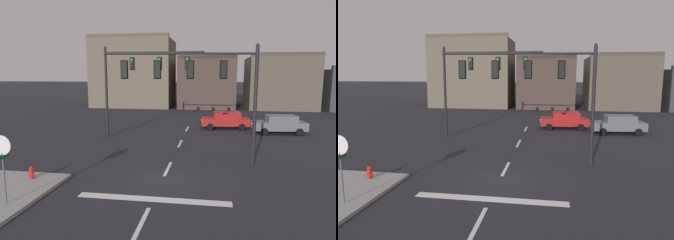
% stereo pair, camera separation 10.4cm
% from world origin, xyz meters
% --- Properties ---
extents(ground_plane, '(400.00, 400.00, 0.00)m').
position_xyz_m(ground_plane, '(0.00, 0.00, 0.00)').
color(ground_plane, '#232328').
extents(stop_bar_paint, '(6.40, 0.50, 0.01)m').
position_xyz_m(stop_bar_paint, '(0.00, -2.00, 0.00)').
color(stop_bar_paint, silver).
rests_on(stop_bar_paint, ground).
extents(lane_centreline, '(0.16, 26.40, 0.01)m').
position_xyz_m(lane_centreline, '(0.00, 2.00, 0.00)').
color(lane_centreline, silver).
rests_on(lane_centreline, ground).
extents(signal_mast_near_side, '(8.29, 1.29, 6.73)m').
position_xyz_m(signal_mast_near_side, '(1.76, 3.05, 4.80)').
color(signal_mast_near_side, black).
rests_on(signal_mast_near_side, ground).
extents(signal_mast_far_side, '(7.94, 0.40, 7.30)m').
position_xyz_m(signal_mast_far_side, '(-3.70, 9.54, 5.14)').
color(signal_mast_far_side, black).
rests_on(signal_mast_far_side, ground).
extents(stop_sign, '(0.76, 0.64, 2.83)m').
position_xyz_m(stop_sign, '(-5.47, -3.53, 2.14)').
color(stop_sign, '#56565B').
rests_on(stop_sign, ground).
extents(car_lot_nearside, '(4.57, 2.20, 1.61)m').
position_xyz_m(car_lot_nearside, '(8.11, 12.98, 0.86)').
color(car_lot_nearside, slate).
rests_on(car_lot_nearside, ground).
extents(car_lot_middle, '(4.56, 2.20, 1.61)m').
position_xyz_m(car_lot_middle, '(3.57, 14.64, 0.86)').
color(car_lot_middle, '#A81E1E').
rests_on(car_lot_middle, ground).
extents(fire_hydrant, '(0.40, 0.30, 0.75)m').
position_xyz_m(fire_hydrant, '(-6.15, -0.90, 0.33)').
color(fire_hydrant, red).
rests_on(fire_hydrant, ground).
extents(building_row, '(42.52, 13.38, 11.05)m').
position_xyz_m(building_row, '(2.81, 34.39, 4.17)').
color(building_row, '#665B4C').
rests_on(building_row, ground).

